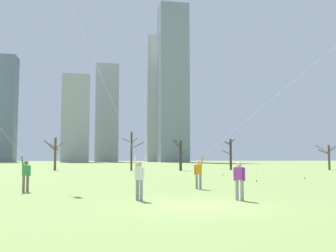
# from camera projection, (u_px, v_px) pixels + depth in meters

# --- Properties ---
(ground_plane) EXTENTS (400.00, 400.00, 0.00)m
(ground_plane) POSITION_uv_depth(u_px,v_px,m) (198.00, 206.00, 14.27)
(ground_plane) COLOR #7A934C
(kite_flyer_midfield_right_pink) EXTENTS (13.24, 4.71, 13.01)m
(kite_flyer_midfield_right_pink) POSITION_uv_depth(u_px,v_px,m) (238.00, 138.00, 21.73)
(kite_flyer_midfield_right_pink) COLOR gray
(kite_flyer_midfield_right_pink) RESTS_ON ground
(kite_flyer_midfield_center_blue) EXTENTS (5.63, 13.99, 17.13)m
(kite_flyer_midfield_center_blue) POSITION_uv_depth(u_px,v_px,m) (118.00, 126.00, 17.95)
(kite_flyer_midfield_center_blue) COLOR gray
(kite_flyer_midfield_center_blue) RESTS_ON ground
(bystander_watching_nearby) EXTENTS (0.40, 0.37, 1.62)m
(bystander_watching_nearby) POSITION_uv_depth(u_px,v_px,m) (239.00, 179.00, 16.08)
(bystander_watching_nearby) COLOR gray
(bystander_watching_nearby) RESTS_ON ground
(distant_kite_drifting_right_purple) EXTENTS (6.21, 2.03, 22.33)m
(distant_kite_drifting_right_purple) POSITION_uv_depth(u_px,v_px,m) (258.00, 2.00, 43.21)
(distant_kite_drifting_right_purple) COLOR purple
(distant_kite_drifting_right_purple) RESTS_ON ground
(bare_tree_rightmost) EXTENTS (2.50, 2.14, 4.33)m
(bare_tree_rightmost) POSITION_uv_depth(u_px,v_px,m) (180.00, 153.00, 53.15)
(bare_tree_rightmost) COLOR #423326
(bare_tree_rightmost) RESTS_ON ground
(bare_tree_center) EXTENTS (3.14, 3.18, 5.36)m
(bare_tree_center) POSITION_uv_depth(u_px,v_px,m) (132.00, 150.00, 53.82)
(bare_tree_center) COLOR #4C3828
(bare_tree_center) RESTS_ON ground
(bare_tree_far_right_edge) EXTENTS (2.06, 2.25, 4.59)m
(bare_tree_far_right_edge) POSITION_uv_depth(u_px,v_px,m) (230.00, 153.00, 56.90)
(bare_tree_far_right_edge) COLOR #423326
(bare_tree_far_right_edge) RESTS_ON ground
(bare_tree_leftmost) EXTENTS (2.69, 2.01, 4.61)m
(bare_tree_leftmost) POSITION_uv_depth(u_px,v_px,m) (55.00, 153.00, 54.16)
(bare_tree_leftmost) COLOR brown
(bare_tree_leftmost) RESTS_ON ground
(bare_tree_right_of_center) EXTENTS (2.60, 2.15, 3.74)m
(bare_tree_right_of_center) POSITION_uv_depth(u_px,v_px,m) (329.00, 156.00, 55.62)
(bare_tree_right_of_center) COLOR brown
(bare_tree_right_of_center) RESTS_ON ground
(skyline_squat_block) EXTENTS (10.12, 5.70, 43.04)m
(skyline_squat_block) POSITION_uv_depth(u_px,v_px,m) (107.00, 113.00, 168.48)
(skyline_squat_block) COLOR #9EA3AD
(skyline_squat_block) RESTS_ON ground
(skyline_mid_tower_left) EXTENTS (11.52, 9.25, 45.27)m
(skyline_mid_tower_left) POSITION_uv_depth(u_px,v_px,m) (2.00, 109.00, 162.93)
(skyline_mid_tower_left) COLOR slate
(skyline_mid_tower_left) RESTS_ON ground
(skyline_mid_tower_right) EXTENTS (11.89, 10.05, 65.34)m
(skyline_mid_tower_right) POSITION_uv_depth(u_px,v_px,m) (173.00, 83.00, 158.84)
(skyline_mid_tower_right) COLOR gray
(skyline_mid_tower_right) RESTS_ON ground
(skyline_slender_spire) EXTENTS (6.42, 9.30, 57.43)m
(skyline_slender_spire) POSITION_uv_depth(u_px,v_px,m) (153.00, 99.00, 175.60)
(skyline_slender_spire) COLOR #B2B2B7
(skyline_slender_spire) RESTS_ON ground
(skyline_short_annex) EXTENTS (10.74, 9.53, 35.04)m
(skyline_short_annex) POSITION_uv_depth(u_px,v_px,m) (76.00, 119.00, 154.72)
(skyline_short_annex) COLOR #9EA3AD
(skyline_short_annex) RESTS_ON ground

